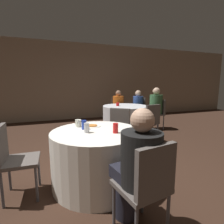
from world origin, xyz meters
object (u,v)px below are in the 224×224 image
person_orange_shirt (119,107)px  soda_can_blue (84,125)px  chair_near_west (11,155)px  chair_far_north (118,108)px  pizza_plate_near (92,126)px  chair_far_east (158,111)px  soda_can_silver (87,128)px  person_green_jacket (154,108)px  chair_far_south (150,119)px  table_near (97,157)px  table_far (125,119)px  person_black_shirt (136,168)px  soda_can_red (116,128)px  chair_near_south (148,182)px  chair_far_northeast (139,108)px  chair_near_northeast (119,127)px  person_blue_shirt (137,108)px

person_orange_shirt → soda_can_blue: bearing=70.1°
chair_near_west → chair_far_north: same height
person_orange_shirt → pizza_plate_near: person_orange_shirt is taller
chair_far_east → soda_can_silver: chair_far_east is taller
chair_near_west → person_green_jacket: bearing=124.6°
chair_far_south → chair_far_north: same height
table_near → soda_can_silver: size_ratio=9.67×
table_far → pizza_plate_near: size_ratio=5.19×
chair_near_west → person_black_shirt: 1.43m
table_far → chair_far_east: bearing=-4.7°
soda_can_red → chair_near_south: bearing=-92.3°
chair_far_south → chair_far_east: bearing=38.4°
chair_far_east → soda_can_silver: 3.40m
chair_far_east → chair_far_north: (-0.84, 1.10, 0.00)m
soda_can_red → soda_can_silver: size_ratio=1.00×
chair_near_west → chair_far_northeast: (3.22, 2.85, 0.00)m
chair_near_south → chair_far_northeast: bearing=52.7°
chair_near_south → chair_far_northeast: same height
chair_near_west → chair_near_northeast: same height
chair_far_north → person_blue_shirt: (0.48, -0.46, 0.03)m
table_near → soda_can_blue: bearing=135.4°
chair_near_northeast → person_green_jacket: 2.17m
chair_far_north → person_black_shirt: 4.33m
chair_near_south → chair_far_east: (2.29, 3.13, 0.00)m
person_orange_shirt → person_blue_shirt: 0.59m
table_far → chair_far_east: chair_far_east is taller
soda_can_silver → chair_near_northeast: bearing=46.8°
chair_near_west → chair_far_northeast: same height
pizza_plate_near → soda_can_blue: size_ratio=1.96×
chair_near_west → chair_far_north: size_ratio=1.00×
table_far → chair_far_east: 1.04m
chair_far_east → chair_far_northeast: same height
chair_far_south → chair_near_south: bearing=-131.3°
chair_near_northeast → person_green_jacket: size_ratio=0.71×
chair_far_north → soda_can_red: bearing=77.9°
chair_far_north → person_green_jacket: (0.69, -1.09, 0.10)m
chair_far_northeast → chair_far_north: same height
table_near → chair_near_south: 1.01m
chair_near_northeast → pizza_plate_near: 0.84m
chair_near_northeast → table_near: bearing=90.0°
person_green_jacket → soda_can_red: size_ratio=9.97×
person_green_jacket → pizza_plate_near: person_green_jacket is taller
table_near → soda_can_red: (0.19, -0.18, 0.42)m
person_green_jacket → pizza_plate_near: size_ratio=5.08×
chair_near_west → soda_can_blue: size_ratio=7.13×
table_near → chair_far_northeast: chair_far_northeast is taller
chair_far_south → soda_can_blue: chair_far_south is taller
soda_can_silver → person_black_shirt: bearing=-70.9°
person_orange_shirt → chair_far_south: bearing=100.3°
person_green_jacket → soda_can_silver: person_green_jacket is taller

